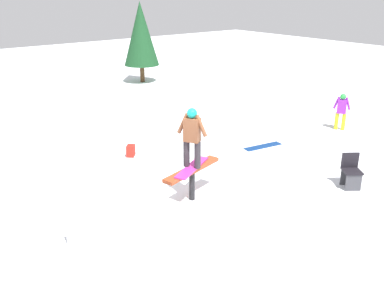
{
  "coord_description": "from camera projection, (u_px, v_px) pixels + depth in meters",
  "views": [
    {
      "loc": [
        -5.68,
        -7.25,
        4.85
      ],
      "look_at": [
        0.0,
        0.0,
        1.42
      ],
      "focal_mm": 40.0,
      "sensor_mm": 36.0,
      "label": 1
    }
  ],
  "objects": [
    {
      "name": "snow_kicker_ramp",
      "position": [
        126.0,
        224.0,
        8.59
      ],
      "size": [
        2.11,
        1.9,
        0.67
      ],
      "primitive_type": "cube",
      "rotation": [
        0.0,
        0.0,
        0.25
      ],
      "color": "white",
      "rests_on": "ground"
    },
    {
      "name": "rail_feature",
      "position": [
        192.0,
        174.0,
        10.08
      ],
      "size": [
        1.82,
        0.72,
        0.82
      ],
      "rotation": [
        0.0,
        0.0,
        0.25
      ],
      "color": "black",
      "rests_on": "ground"
    },
    {
      "name": "main_rider_on_rail",
      "position": [
        192.0,
        139.0,
        9.78
      ],
      "size": [
        1.36,
        0.91,
        1.45
      ],
      "rotation": [
        0.0,
        0.0,
        0.49
      ],
      "color": "#CE2D92",
      "rests_on": "rail_feature"
    },
    {
      "name": "folding_chair",
      "position": [
        351.0,
        172.0,
        10.81
      ],
      "size": [
        0.61,
        0.61,
        0.88
      ],
      "rotation": [
        0.0,
        0.0,
        5.66
      ],
      "color": "#3F3F44",
      "rests_on": "ground"
    },
    {
      "name": "backpack_on_snow",
      "position": [
        131.0,
        151.0,
        12.87
      ],
      "size": [
        0.37,
        0.37,
        0.34
      ],
      "primitive_type": "cube",
      "rotation": [
        0.0,
        0.0,
        3.97
      ],
      "color": "red",
      "rests_on": "ground"
    },
    {
      "name": "ground_plane",
      "position": [
        192.0,
        199.0,
        10.32
      ],
      "size": [
        60.0,
        60.0,
        0.0
      ],
      "primitive_type": "plane",
      "color": "white"
    },
    {
      "name": "pine_tree_near",
      "position": [
        141.0,
        34.0,
        22.0
      ],
      "size": [
        1.81,
        1.81,
        4.12
      ],
      "color": "#4C331E",
      "rests_on": "ground"
    },
    {
      "name": "bystander_purple",
      "position": [
        341.0,
        110.0,
        15.06
      ],
      "size": [
        0.38,
        0.54,
        1.3
      ],
      "rotation": [
        0.0,
        0.0,
        2.13
      ],
      "color": "gold",
      "rests_on": "ground"
    },
    {
      "name": "loose_snowboard_navy",
      "position": [
        263.0,
        146.0,
        13.68
      ],
      "size": [
        1.36,
        0.49,
        0.02
      ],
      "primitive_type": "cube",
      "rotation": [
        0.0,
        0.0,
        6.12
      ],
      "color": "navy",
      "rests_on": "ground"
    }
  ]
}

